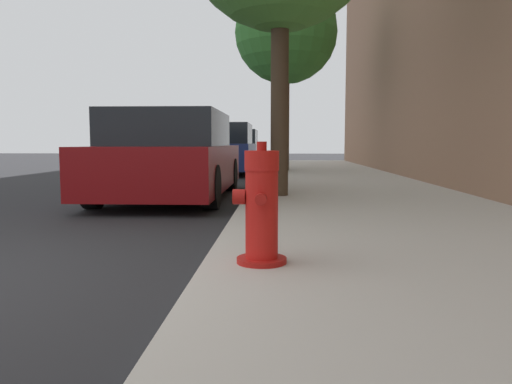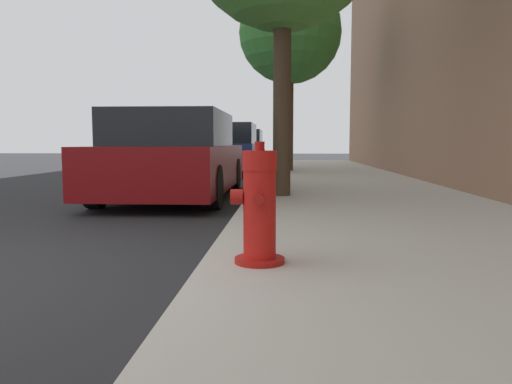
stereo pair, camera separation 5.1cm
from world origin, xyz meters
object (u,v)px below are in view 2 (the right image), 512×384
at_px(parked_car_mid, 228,150).
at_px(fire_hydrant, 259,209).
at_px(parked_car_near, 175,157).
at_px(parked_car_far, 243,148).
at_px(street_tree_far, 290,32).

bearing_deg(parked_car_mid, fire_hydrant, -82.41).
distance_m(parked_car_near, parked_car_far, 12.93).
relative_size(fire_hydrant, street_tree_far, 0.15).
xyz_separation_m(parked_car_far, street_tree_far, (1.91, -6.49, 3.33)).
distance_m(parked_car_near, street_tree_far, 7.51).
xyz_separation_m(fire_hydrant, parked_car_far, (-1.62, 17.77, 0.22)).
height_order(parked_car_mid, street_tree_far, street_tree_far).
bearing_deg(parked_car_far, parked_car_near, -90.07).
bearing_deg(street_tree_far, parked_car_mid, 174.10).
xyz_separation_m(fire_hydrant, parked_car_mid, (-1.53, 11.46, 0.22)).
xyz_separation_m(parked_car_mid, street_tree_far, (1.81, -0.19, 3.33)).
relative_size(fire_hydrant, parked_car_near, 0.18).
bearing_deg(fire_hydrant, parked_car_near, 108.70).
xyz_separation_m(parked_car_near, street_tree_far, (1.92, 6.44, 3.35)).
relative_size(parked_car_far, street_tree_far, 0.81).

